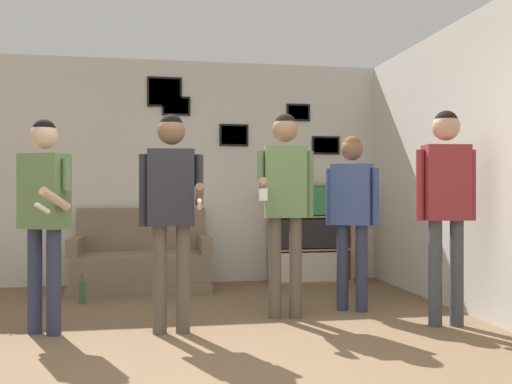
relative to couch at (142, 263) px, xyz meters
The scene contains 12 objects.
ground_plane 3.28m from the couch, 81.35° to the right, with size 20.00×20.00×0.00m, color brown.
wall_back 1.24m from the couch, 39.85° to the left, with size 7.27×0.08×2.70m.
wall_right 3.45m from the couch, 25.64° to the right, with size 0.06×6.01×2.70m.
couch is the anchor object (origin of this frame).
bookshelf 2.06m from the couch, ahead, with size 1.00×0.30×1.20m.
person_player_foreground_left 2.19m from the couch, 109.64° to the right, with size 0.44×0.59×1.67m.
person_player_foreground_center 2.24m from the couch, 82.31° to the right, with size 0.50×0.47×1.71m.
person_watcher_holding_cup 2.29m from the couch, 53.21° to the right, with size 0.53×0.42×1.79m.
person_spectator_near_bookshelf 2.57m from the couch, 37.71° to the right, with size 0.43×0.37×1.63m.
person_spectator_far_right 3.46m from the couch, 41.51° to the right, with size 0.50×0.24×1.78m.
bottle_on_floor 0.95m from the couch, 126.83° to the right, with size 0.06×0.06×0.29m.
drinking_cup 2.04m from the couch, ahead, with size 0.08×0.08×0.10m.
Camera 1 is at (-0.32, -3.36, 1.11)m, focal length 40.00 mm.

